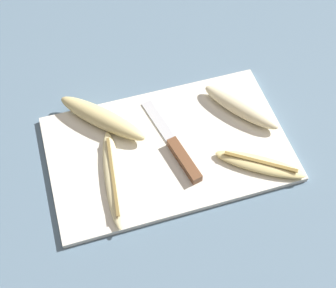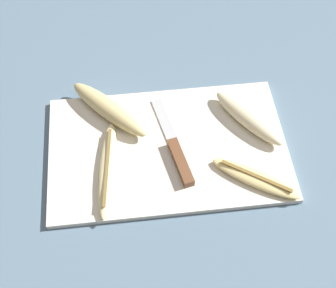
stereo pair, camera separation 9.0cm
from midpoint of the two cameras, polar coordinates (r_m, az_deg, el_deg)
ground_plane at (r=0.92m, az=-2.80°, el=-0.97°), size 4.00×4.00×0.00m
cutting_board at (r=0.92m, az=-2.81°, el=-0.77°), size 0.46×0.29×0.01m
knife at (r=0.89m, az=-1.49°, el=-1.35°), size 0.07×0.22×0.02m
banana_golden_short at (r=0.89m, az=8.33°, el=-2.69°), size 0.17×0.13×0.02m
banana_soft_right at (r=0.88m, az=-9.64°, el=-4.31°), size 0.06×0.21×0.02m
banana_bright_far at (r=0.95m, az=6.23°, el=4.33°), size 0.13×0.16×0.03m
banana_spotted_left at (r=0.95m, az=-10.78°, el=2.93°), size 0.17×0.17×0.04m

